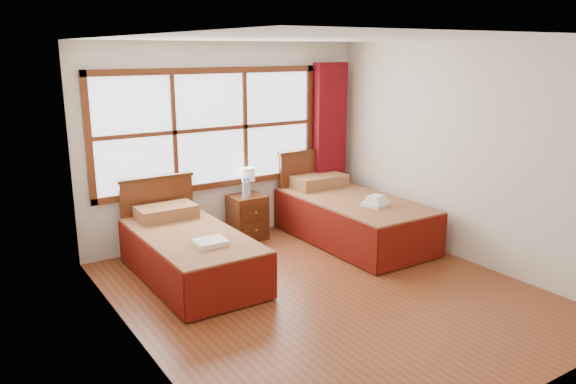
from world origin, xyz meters
TOP-DOWN VIEW (x-y plane):
  - floor at (0.00, 0.00)m, footprint 4.50×4.50m
  - ceiling at (0.00, 0.00)m, footprint 4.50×4.50m
  - wall_back at (0.00, 2.25)m, footprint 4.00×0.00m
  - wall_left at (-2.00, 0.00)m, footprint 0.00×4.50m
  - wall_right at (2.00, 0.00)m, footprint 0.00×4.50m
  - window at (-0.25, 2.21)m, footprint 3.16×0.06m
  - curtain at (1.60, 2.11)m, footprint 0.50×0.16m
  - bed_left at (-1.04, 1.20)m, footprint 1.02×2.04m
  - bed_right at (1.28, 1.20)m, footprint 1.13×2.19m
  - nightstand at (0.15, 1.99)m, footprint 0.45×0.45m
  - towels_left at (-1.00, 0.70)m, footprint 0.33×0.29m
  - towels_right at (1.30, 0.74)m, footprint 0.37×0.34m
  - lamp at (0.22, 2.09)m, footprint 0.18×0.18m
  - bottle_near at (0.07, 1.90)m, footprint 0.07×0.07m
  - bottle_far at (0.16, 1.99)m, footprint 0.07×0.07m

SIDE VIEW (x-z plane):
  - floor at x=0.00m, z-range 0.00..0.00m
  - nightstand at x=0.15m, z-range 0.00..0.60m
  - bed_left at x=-1.04m, z-range -0.19..0.80m
  - bed_right at x=1.28m, z-range -0.22..0.89m
  - towels_left at x=-1.00m, z-range 0.53..0.58m
  - towels_right at x=1.30m, z-range 0.58..0.70m
  - bottle_far at x=0.16m, z-range 0.59..0.85m
  - bottle_near at x=0.07m, z-range 0.59..0.85m
  - lamp at x=0.22m, z-range 0.68..1.03m
  - curtain at x=1.60m, z-range 0.02..2.32m
  - wall_back at x=0.00m, z-range -0.70..3.30m
  - wall_left at x=-2.00m, z-range -0.95..3.55m
  - wall_right at x=2.00m, z-range -0.95..3.55m
  - window at x=-0.25m, z-range 0.72..2.28m
  - ceiling at x=0.00m, z-range 2.60..2.60m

